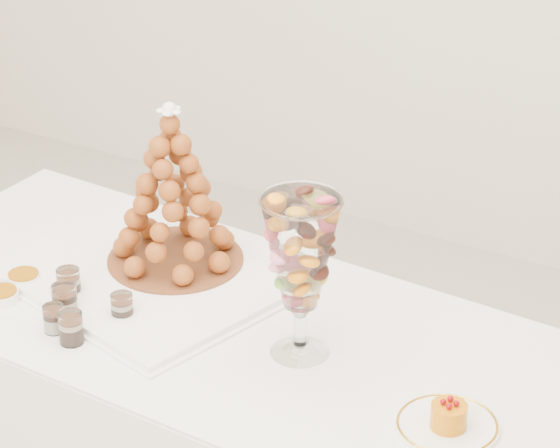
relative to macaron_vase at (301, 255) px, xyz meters
The scene contains 12 objects.
lace_tray 0.52m from the macaron_vase, behind, with size 0.62×0.46×0.02m, color white.
macaron_vase is the anchor object (origin of this frame).
cake_plate 0.45m from the macaron_vase, 13.66° to the right, with size 0.20×0.20×0.01m, color white.
verrine_a 0.60m from the macaron_vase, behind, with size 0.05×0.05×0.07m, color white.
verrine_b 0.57m from the macaron_vase, 165.99° to the right, with size 0.06×0.06×0.08m, color white.
verrine_c 0.45m from the macaron_vase, 167.73° to the right, with size 0.05×0.05×0.07m, color white.
verrine_d 0.58m from the macaron_vase, 159.05° to the right, with size 0.05×0.05×0.06m, color white.
verrine_e 0.53m from the macaron_vase, 154.66° to the right, with size 0.05×0.05×0.07m, color white.
ramekin_back 0.73m from the macaron_vase, behind, with size 0.08×0.08×0.02m, color white.
ramekin_front 0.74m from the macaron_vase, 167.47° to the right, with size 0.08×0.08×0.02m, color white.
croquembouche 0.46m from the macaron_vase, 158.62° to the left, with size 0.34×0.34×0.40m.
mousse_cake 0.44m from the macaron_vase, 14.54° to the right, with size 0.07×0.07×0.06m.
Camera 1 is at (1.33, -1.90, 2.27)m, focal length 85.00 mm.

